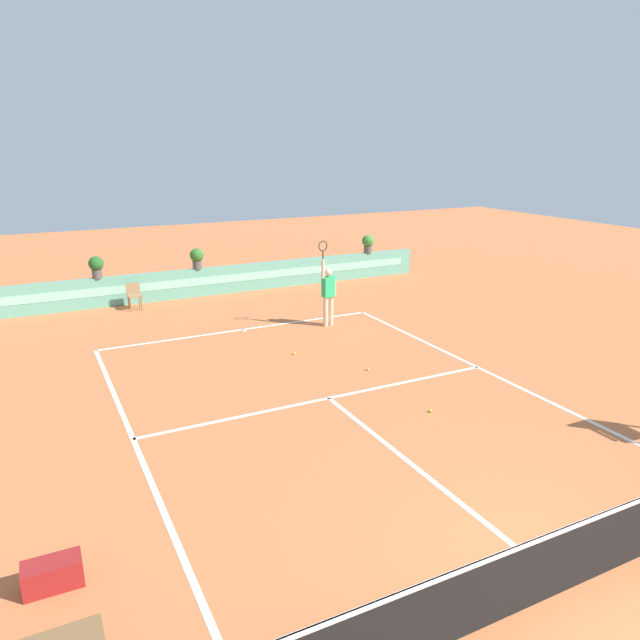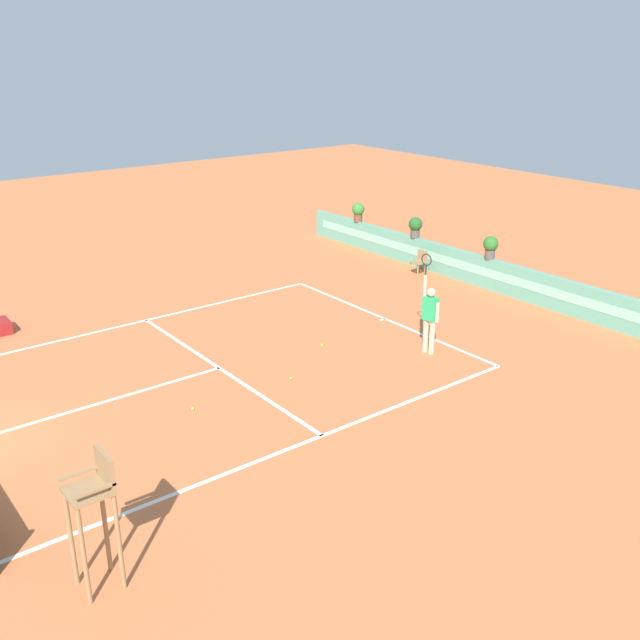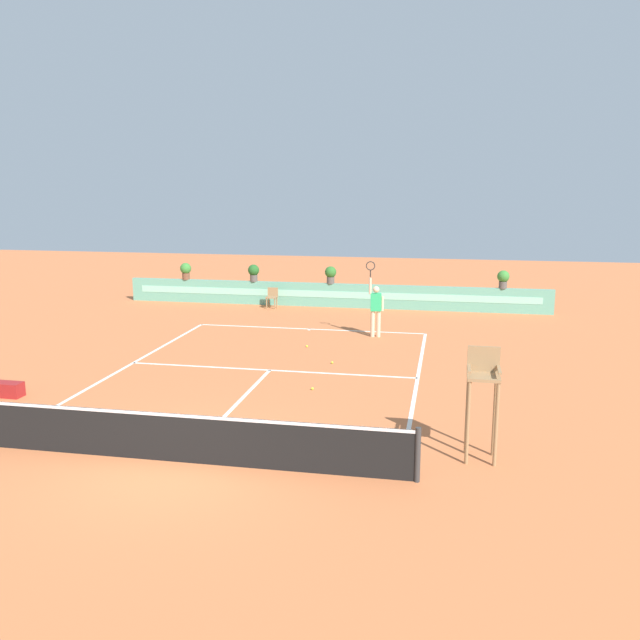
# 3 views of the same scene
# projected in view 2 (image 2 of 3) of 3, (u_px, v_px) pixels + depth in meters

# --- Properties ---
(ground_plane) EXTENTS (60.00, 60.00, 0.00)m
(ground_plane) POSITION_uv_depth(u_px,v_px,m) (205.00, 372.00, 17.36)
(ground_plane) COLOR #C66B3D
(court_lines) EXTENTS (8.32, 11.94, 0.01)m
(court_lines) POSITION_uv_depth(u_px,v_px,m) (230.00, 365.00, 17.77)
(court_lines) COLOR white
(court_lines) RESTS_ON ground
(back_wall_barrier) EXTENTS (18.00, 0.21, 1.00)m
(back_wall_barrier) POSITION_uv_depth(u_px,v_px,m) (489.00, 274.00, 23.10)
(back_wall_barrier) COLOR #60A88E
(back_wall_barrier) RESTS_ON ground
(umpire_chair) EXTENTS (0.60, 0.60, 2.14)m
(umpire_chair) POSITION_uv_depth(u_px,v_px,m) (95.00, 507.00, 10.09)
(umpire_chair) COLOR #99754C
(umpire_chair) RESTS_ON ground
(ball_kid_chair) EXTENTS (0.44, 0.44, 0.85)m
(ball_kid_chair) POSITION_uv_depth(u_px,v_px,m) (420.00, 262.00, 24.47)
(ball_kid_chair) COLOR #99754C
(ball_kid_chair) RESTS_ON ground
(gear_bag) EXTENTS (0.71, 0.37, 0.36)m
(gear_bag) POSITION_uv_depth(u_px,v_px,m) (3.00, 326.00, 19.72)
(gear_bag) COLOR maroon
(gear_bag) RESTS_ON ground
(tennis_player) EXTENTS (0.62, 0.27, 2.58)m
(tennis_player) POSITION_uv_depth(u_px,v_px,m) (430.00, 314.00, 18.10)
(tennis_player) COLOR beige
(tennis_player) RESTS_ON ground
(tennis_ball_near_baseline) EXTENTS (0.07, 0.07, 0.07)m
(tennis_ball_near_baseline) POSITION_uv_depth(u_px,v_px,m) (193.00, 409.00, 15.55)
(tennis_ball_near_baseline) COLOR #CCE033
(tennis_ball_near_baseline) RESTS_ON ground
(tennis_ball_mid_court) EXTENTS (0.07, 0.07, 0.07)m
(tennis_ball_mid_court) POSITION_uv_depth(u_px,v_px,m) (291.00, 378.00, 16.97)
(tennis_ball_mid_court) COLOR #CCE033
(tennis_ball_mid_court) RESTS_ON ground
(tennis_ball_by_sideline) EXTENTS (0.07, 0.07, 0.07)m
(tennis_ball_by_sideline) POSITION_uv_depth(u_px,v_px,m) (322.00, 345.00, 18.84)
(tennis_ball_by_sideline) COLOR #CCE033
(tennis_ball_by_sideline) RESTS_ON ground
(potted_plant_far_left) EXTENTS (0.48, 0.48, 0.72)m
(potted_plant_far_left) POSITION_uv_depth(u_px,v_px,m) (358.00, 211.00, 27.58)
(potted_plant_far_left) COLOR brown
(potted_plant_far_left) RESTS_ON back_wall_barrier
(potted_plant_left) EXTENTS (0.48, 0.48, 0.72)m
(potted_plant_left) POSITION_uv_depth(u_px,v_px,m) (415.00, 226.00, 25.29)
(potted_plant_left) COLOR #514C47
(potted_plant_left) RESTS_ON back_wall_barrier
(potted_plant_centre) EXTENTS (0.48, 0.48, 0.72)m
(potted_plant_centre) POSITION_uv_depth(u_px,v_px,m) (491.00, 246.00, 22.81)
(potted_plant_centre) COLOR #514C47
(potted_plant_centre) RESTS_ON back_wall_barrier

